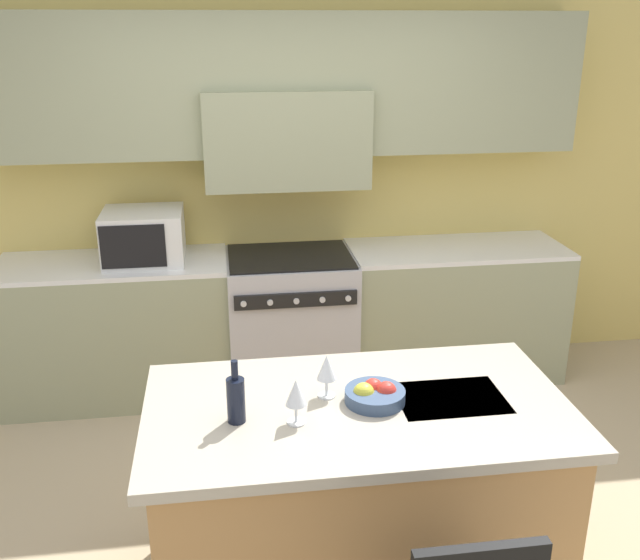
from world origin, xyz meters
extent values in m
plane|color=tan|center=(0.00, 0.00, 0.00)|extent=(10.00, 10.00, 0.00)
cube|color=#DBC166|center=(0.00, 1.98, 1.35)|extent=(10.00, 0.06, 2.70)
cube|color=gray|center=(0.00, 1.78, 1.98)|extent=(3.70, 0.34, 0.85)
cube|color=gray|center=(0.00, 1.75, 1.65)|extent=(1.03, 0.40, 0.60)
cube|color=gray|center=(-1.13, 1.64, 0.45)|extent=(1.44, 0.62, 0.89)
cube|color=white|center=(-1.13, 1.64, 0.91)|extent=(1.44, 0.62, 0.03)
cube|color=gray|center=(1.13, 1.64, 0.45)|extent=(1.44, 0.62, 0.89)
cube|color=white|center=(1.13, 1.64, 0.91)|extent=(1.44, 0.62, 0.03)
cube|color=#B7B7BC|center=(0.00, 1.62, 0.45)|extent=(0.82, 0.66, 0.91)
cube|color=black|center=(0.00, 1.62, 0.91)|extent=(0.79, 0.61, 0.01)
cube|color=black|center=(0.00, 1.28, 0.74)|extent=(0.75, 0.02, 0.09)
cylinder|color=silver|center=(-0.32, 1.27, 0.74)|extent=(0.04, 0.02, 0.04)
cylinder|color=silver|center=(-0.16, 1.27, 0.74)|extent=(0.04, 0.02, 0.04)
cylinder|color=silver|center=(0.00, 1.27, 0.74)|extent=(0.04, 0.02, 0.04)
cylinder|color=silver|center=(0.16, 1.27, 0.74)|extent=(0.04, 0.02, 0.04)
cylinder|color=silver|center=(0.32, 1.27, 0.74)|extent=(0.04, 0.02, 0.04)
cube|color=silver|center=(-0.91, 1.64, 1.08)|extent=(0.49, 0.43, 0.32)
cube|color=black|center=(-0.95, 1.42, 1.08)|extent=(0.38, 0.01, 0.26)
cube|color=#B7844C|center=(0.08, -0.25, 0.42)|extent=(1.61, 0.87, 0.84)
cube|color=#B2A893|center=(0.08, -0.25, 0.87)|extent=(1.71, 0.94, 0.04)
cube|color=#2D2D30|center=(0.47, -0.25, 0.88)|extent=(0.44, 0.32, 0.01)
cylinder|color=#B2B2B7|center=(0.47, -0.06, 0.89)|extent=(0.02, 0.02, 0.00)
cylinder|color=black|center=(-0.41, -0.31, 0.98)|extent=(0.07, 0.07, 0.18)
cylinder|color=black|center=(-0.41, -0.31, 1.11)|extent=(0.03, 0.03, 0.08)
cylinder|color=white|center=(-0.18, -0.36, 0.89)|extent=(0.07, 0.07, 0.01)
cylinder|color=white|center=(-0.18, -0.36, 0.93)|extent=(0.01, 0.01, 0.07)
cone|color=white|center=(-0.18, -0.36, 1.02)|extent=(0.08, 0.08, 0.10)
cylinder|color=white|center=(-0.03, -0.17, 0.89)|extent=(0.07, 0.07, 0.01)
cylinder|color=white|center=(-0.03, -0.17, 0.93)|extent=(0.01, 0.01, 0.07)
cone|color=white|center=(-0.03, -0.17, 1.02)|extent=(0.08, 0.08, 0.10)
cylinder|color=#384C6B|center=(0.15, -0.24, 0.91)|extent=(0.25, 0.25, 0.05)
sphere|color=gold|center=(0.11, -0.24, 0.93)|extent=(0.09, 0.09, 0.09)
sphere|color=red|center=(0.20, -0.24, 0.93)|extent=(0.08, 0.08, 0.08)
sphere|color=red|center=(0.15, -0.21, 0.93)|extent=(0.08, 0.08, 0.08)
camera|label=1|loc=(-0.43, -2.73, 2.33)|focal=40.00mm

